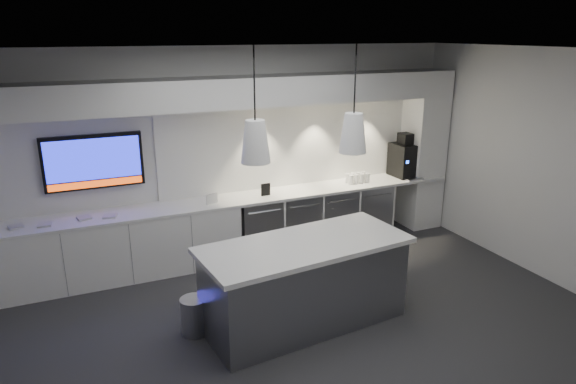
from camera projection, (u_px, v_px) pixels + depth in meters
name	position (u px, v px, depth m)	size (l,w,h in m)	color
floor	(305.00, 330.00, 5.73)	(7.00, 7.00, 0.00)	#303033
ceiling	(308.00, 52.00, 4.83)	(7.00, 7.00, 0.00)	black
wall_back	(232.00, 152.00, 7.46)	(7.00, 7.00, 0.00)	white
wall_front	(485.00, 324.00, 3.09)	(7.00, 7.00, 0.00)	white
wall_right	(551.00, 168.00, 6.62)	(7.00, 7.00, 0.00)	white
back_counter	(240.00, 199.00, 7.36)	(6.80, 0.65, 0.04)	white
left_base_cabinets	(117.00, 248.00, 6.83)	(3.30, 0.63, 0.86)	white
fridge_unit_a	(257.00, 226.00, 7.60)	(0.60, 0.61, 0.85)	gray
fridge_unit_b	(296.00, 220.00, 7.84)	(0.60, 0.61, 0.85)	gray
fridge_unit_c	(332.00, 214.00, 8.08)	(0.60, 0.61, 0.85)	gray
fridge_unit_d	(367.00, 209.00, 8.32)	(0.60, 0.61, 0.85)	gray
backsplash	(307.00, 142.00, 7.89)	(4.60, 0.03, 1.30)	white
soffit	(237.00, 92.00, 6.93)	(6.90, 0.60, 0.40)	white
column	(423.00, 150.00, 8.48)	(0.55, 0.55, 2.60)	white
wall_tv	(94.00, 162.00, 6.67)	(1.25, 0.07, 0.72)	black
island	(305.00, 283.00, 5.73)	(2.41, 1.23, 0.98)	gray
bin	(194.00, 316.00, 5.61)	(0.30, 0.30, 0.42)	gray
coffee_machine	(405.00, 159.00, 8.38)	(0.41, 0.57, 0.71)	black
sign_black	(266.00, 190.00, 7.43)	(0.14, 0.02, 0.18)	black
sign_white	(212.00, 199.00, 7.09)	(0.18, 0.02, 0.14)	white
cup_cluster	(358.00, 178.00, 8.07)	(0.37, 0.17, 0.15)	white
tray_a	(16.00, 227.00, 6.24)	(0.16, 0.16, 0.03)	#B7B7B7
tray_b	(45.00, 224.00, 6.30)	(0.16, 0.16, 0.03)	#B7B7B7
tray_c	(84.00, 218.00, 6.53)	(0.16, 0.16, 0.03)	#B7B7B7
tray_d	(110.00, 216.00, 6.59)	(0.16, 0.16, 0.03)	#B7B7B7
pendant_left	(255.00, 141.00, 5.02)	(0.30, 0.30, 1.12)	white
pendant_right	(353.00, 133.00, 5.44)	(0.30, 0.30, 1.12)	white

